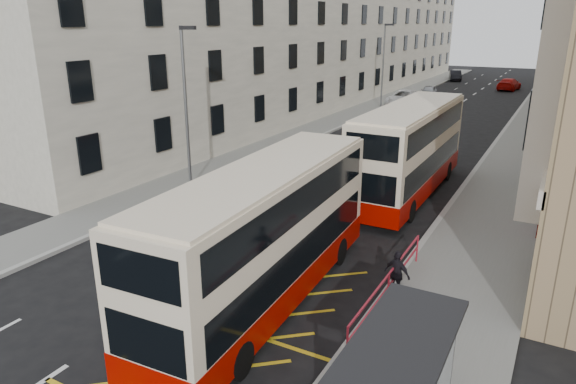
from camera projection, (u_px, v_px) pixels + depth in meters
The scene contains 18 objects.
ground at pixel (95, 347), 13.80m from camera, with size 200.00×200.00×0.00m, color black.
pavement_right at pixel (524, 148), 35.11m from camera, with size 4.00×120.00×0.15m, color slate.
pavement_left at pixel (320, 127), 42.17m from camera, with size 3.00×120.00×0.15m, color slate.
kerb_right at pixel (494, 145), 36.02m from camera, with size 0.25×120.00×0.15m, color #9C9D97.
kerb_left at pixel (337, 129), 41.49m from camera, with size 0.25×120.00×0.15m, color #9C9D97.
road_markings at pixel (452, 109), 51.26m from camera, with size 10.00×110.00×0.01m, color silver, non-canonical shape.
terrace_left at pixel (333, 39), 55.74m from camera, with size 9.18×79.00×13.25m.
guard_railing at pixel (389, 282), 15.47m from camera, with size 0.06×6.56×1.01m.
street_lamp_near at pixel (186, 100), 25.22m from camera, with size 0.93×0.18×8.00m.
street_lamp_far at pixel (384, 61), 50.19m from camera, with size 0.93×0.18×8.00m.
double_decker_front at pixel (266, 236), 15.36m from camera, with size 3.04×10.96×4.33m.
double_decker_rear at pixel (410, 150), 25.22m from camera, with size 2.62×11.34×4.52m.
pedestrian_near at pixel (413, 367), 11.46m from camera, with size 0.62×0.41×1.69m, color black.
pedestrian_far at pixel (397, 274), 15.83m from camera, with size 0.89×0.37×1.53m, color black.
white_van at pixel (404, 98), 52.85m from camera, with size 2.69×5.83×1.62m, color white.
car_silver at pixel (429, 91), 59.29m from camera, with size 1.56×3.88×1.32m, color #AAADB1.
car_dark at pixel (455, 76), 75.88m from camera, with size 1.57×4.50×1.48m, color black.
car_red at pixel (509, 84), 65.33m from camera, with size 2.11×5.20×1.51m, color #AF0803.
Camera 1 is at (10.21, -7.84, 8.32)m, focal length 32.00 mm.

